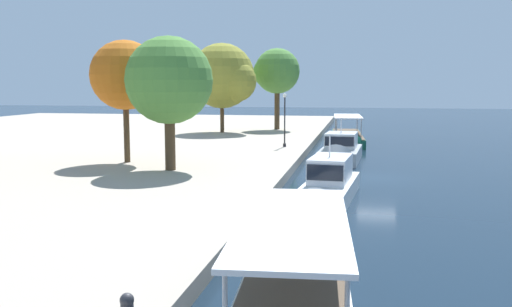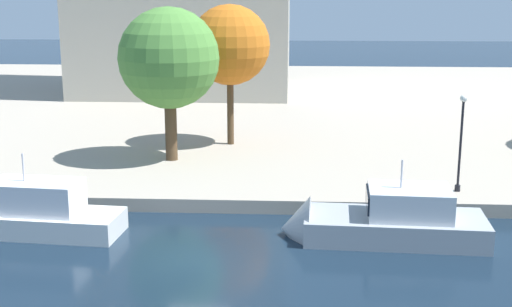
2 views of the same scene
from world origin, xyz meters
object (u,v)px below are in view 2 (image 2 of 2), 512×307
(motor_yacht_1, at_px, (11,219))
(motor_yacht_2, at_px, (378,226))
(lamp_post, at_px, (461,138))
(tree_3, at_px, (169,57))
(tree_2, at_px, (229,45))

(motor_yacht_1, height_order, motor_yacht_2, motor_yacht_1)
(lamp_post, bearing_deg, motor_yacht_2, -131.05)
(motor_yacht_2, distance_m, tree_3, 15.90)
(lamp_post, distance_m, tree_2, 15.67)
(lamp_post, height_order, tree_2, tree_2)
(motor_yacht_2, xyz_separation_m, lamp_post, (4.32, 4.96, 2.68))
(motor_yacht_1, distance_m, lamp_post, 20.59)
(lamp_post, relative_size, tree_2, 0.55)
(motor_yacht_1, relative_size, motor_yacht_2, 1.13)
(tree_3, bearing_deg, lamp_post, -20.68)
(motor_yacht_1, distance_m, motor_yacht_2, 15.50)
(motor_yacht_2, bearing_deg, tree_3, -42.01)
(motor_yacht_1, xyz_separation_m, tree_3, (5.11, 10.45, 5.88))
(motor_yacht_1, height_order, lamp_post, lamp_post)
(lamp_post, distance_m, tree_3, 16.04)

